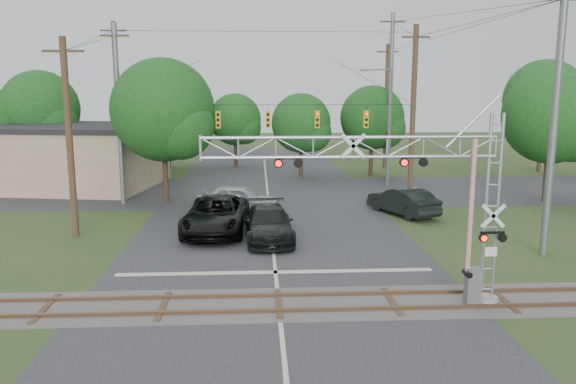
{
  "coord_description": "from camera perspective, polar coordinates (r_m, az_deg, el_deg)",
  "views": [
    {
      "loc": [
        -0.68,
        -16.53,
        7.43
      ],
      "look_at": [
        0.62,
        7.5,
        3.0
      ],
      "focal_mm": 35.0,
      "sensor_mm": 36.0,
      "label": 1
    }
  ],
  "objects": [
    {
      "name": "streetlight",
      "position": [
        43.86,
        10.0,
        7.18
      ],
      "size": [
        2.42,
        0.25,
        9.07
      ],
      "color": "slate",
      "rests_on": "ground"
    },
    {
      "name": "suv_dark",
      "position": [
        34.28,
        11.57,
        -0.9
      ],
      "size": [
        3.69,
        5.28,
        1.65
      ],
      "primitive_type": "imported",
      "rotation": [
        0.0,
        0.0,
        3.57
      ],
      "color": "black",
      "rests_on": "ground"
    },
    {
      "name": "sedan_silver",
      "position": [
        34.21,
        -4.98,
        -0.69
      ],
      "size": [
        5.25,
        2.62,
        1.72
      ],
      "primitive_type": "imported",
      "rotation": [
        0.0,
        0.0,
        1.45
      ],
      "color": "#AEB3B6",
      "rests_on": "ground"
    },
    {
      "name": "ground",
      "position": [
        18.14,
        -0.71,
        -13.76
      ],
      "size": [
        160.0,
        160.0,
        0.0
      ],
      "primitive_type": "plane",
      "color": "#2B421E",
      "rests_on": "ground"
    },
    {
      "name": "treeline",
      "position": [
        46.44,
        -1.13,
        8.35
      ],
      "size": [
        52.92,
        24.36,
        10.04
      ],
      "color": "#372819",
      "rests_on": "ground"
    },
    {
      "name": "commercial_building",
      "position": [
        48.02,
        -25.21,
        3.4
      ],
      "size": [
        21.74,
        13.55,
        4.76
      ],
      "rotation": [
        0.0,
        0.0,
        -0.16
      ],
      "color": "tan",
      "rests_on": "ground"
    },
    {
      "name": "traffic_signal_span",
      "position": [
        36.61,
        -0.58,
        7.73
      ],
      "size": [
        19.34,
        0.36,
        11.5
      ],
      "color": "slate",
      "rests_on": "ground"
    },
    {
      "name": "road_cross",
      "position": [
        41.21,
        -2.11,
        0.05
      ],
      "size": [
        90.0,
        12.0,
        0.02
      ],
      "primitive_type": "cube",
      "color": "#29292C",
      "rests_on": "ground"
    },
    {
      "name": "car_dark",
      "position": [
        28.02,
        -1.96,
        -3.22
      ],
      "size": [
        2.52,
        5.74,
        1.64
      ],
      "primitive_type": "imported",
      "rotation": [
        0.0,
        0.0,
        0.04
      ],
      "color": "black",
      "rests_on": "ground"
    },
    {
      "name": "railroad_track",
      "position": [
        19.97,
        -0.95,
        -11.32
      ],
      "size": [
        90.0,
        3.2,
        0.17
      ],
      "color": "#504945",
      "rests_on": "ground"
    },
    {
      "name": "utility_poles",
      "position": [
        39.82,
        1.84,
        8.49
      ],
      "size": [
        26.02,
        28.66,
        13.37
      ],
      "color": "#3C2A1B",
      "rests_on": "ground"
    },
    {
      "name": "crossing_gantry",
      "position": [
        19.12,
        11.89,
        0.28
      ],
      "size": [
        10.27,
        0.85,
        6.66
      ],
      "color": "gray",
      "rests_on": "ground"
    },
    {
      "name": "road_main",
      "position": [
        27.56,
        -1.58,
        -5.2
      ],
      "size": [
        14.0,
        90.0,
        0.02
      ],
      "primitive_type": "cube",
      "color": "#29292C",
      "rests_on": "ground"
    },
    {
      "name": "pickup_black",
      "position": [
        29.63,
        -7.34,
        -2.33
      ],
      "size": [
        3.46,
        6.86,
        1.86
      ],
      "primitive_type": "imported",
      "rotation": [
        0.0,
        0.0,
        -0.06
      ],
      "color": "black",
      "rests_on": "ground"
    }
  ]
}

